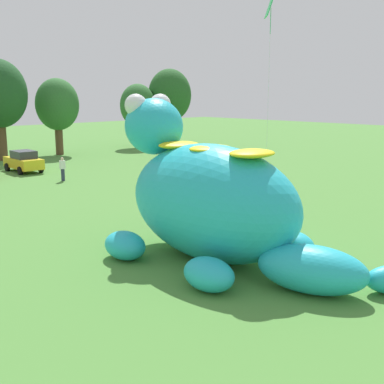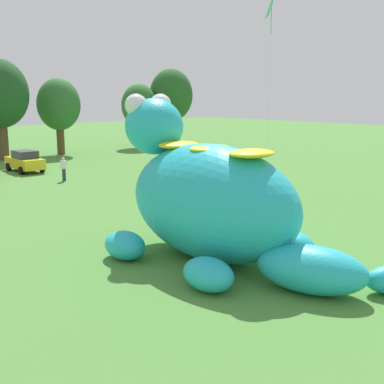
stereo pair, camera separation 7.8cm
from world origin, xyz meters
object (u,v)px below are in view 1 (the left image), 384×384
giant_inflatable_creature (211,200)px  spectator_mid_field (63,169)px  tethered_flying_kite (271,6)px  spectator_near_inflatable (255,190)px  spectator_by_cars (153,200)px  car_yellow (24,161)px

giant_inflatable_creature → spectator_mid_field: giant_inflatable_creature is taller
tethered_flying_kite → spectator_near_inflatable: bearing=53.0°
spectator_near_inflatable → spectator_mid_field: 14.97m
spectator_by_cars → spectator_mid_field: bearing=81.2°
spectator_by_cars → tethered_flying_kite: (4.71, -3.57, 9.51)m
spectator_mid_field → spectator_by_cars: 12.62m
giant_inflatable_creature → car_yellow: (4.25, 24.87, -1.41)m
car_yellow → spectator_by_cars: bearing=-95.5°
car_yellow → spectator_by_cars: (-1.76, -18.37, -0.01)m
spectator_mid_field → tethered_flying_kite: size_ratio=0.15×
car_yellow → spectator_by_cars: 18.46m
spectator_near_inflatable → giant_inflatable_creature: bearing=-151.7°
spectator_near_inflatable → spectator_mid_field: size_ratio=1.00×
giant_inflatable_creature → spectator_near_inflatable: bearing=28.3°
car_yellow → tethered_flying_kite: bearing=-82.4°
spectator_near_inflatable → spectator_mid_field: (-3.99, 14.43, 0.00)m
car_yellow → spectator_near_inflatable: size_ratio=2.43×
spectator_near_inflatable → tethered_flying_kite: size_ratio=0.15×
giant_inflatable_creature → car_yellow: size_ratio=2.89×
spectator_near_inflatable → tethered_flying_kite: (-1.21, -1.61, 9.51)m
giant_inflatable_creature → car_yellow: 25.27m
car_yellow → tethered_flying_kite: (2.94, -21.94, 9.50)m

